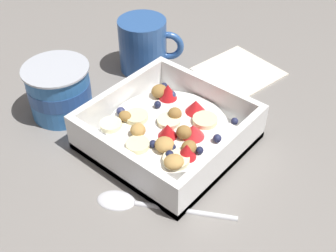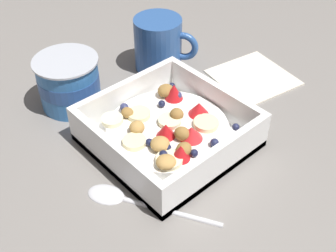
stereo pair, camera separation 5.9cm
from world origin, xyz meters
name	(u,v)px [view 1 (the left image)]	position (x,y,z in m)	size (l,w,h in m)	color
ground_plane	(169,137)	(0.00, 0.00, 0.00)	(2.40, 2.40, 0.00)	gray
fruit_bowl	(168,132)	(-0.01, -0.01, 0.02)	(0.19, 0.19, 0.06)	white
spoon	(137,202)	(-0.12, -0.05, 0.00)	(0.10, 0.16, 0.01)	silver
yogurt_cup	(59,90)	(-0.06, 0.16, 0.04)	(0.10, 0.10, 0.08)	#3370B7
coffee_mug	(144,45)	(0.11, 0.15, 0.05)	(0.08, 0.10, 0.09)	#2D5699
folded_napkin	(239,71)	(0.20, 0.02, 0.00)	(0.12, 0.12, 0.01)	silver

